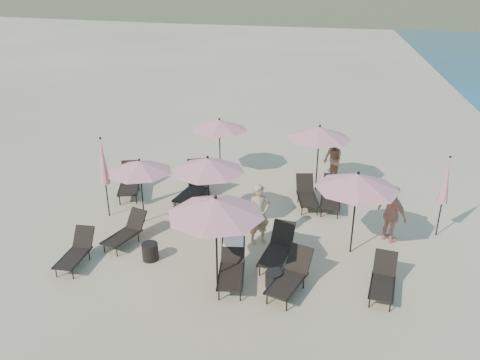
% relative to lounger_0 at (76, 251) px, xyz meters
% --- Properties ---
extents(ground, '(800.00, 800.00, 0.00)m').
position_rel_lounger_0_xyz_m(ground, '(4.91, 0.56, -0.39)').
color(ground, '#D6BA8C').
rests_on(ground, ground).
extents(lounger_0, '(0.60, 1.48, 0.84)m').
position_rel_lounger_0_xyz_m(lounger_0, '(0.00, 0.00, 0.00)').
color(lounger_0, black).
rests_on(lounger_0, ground).
extents(lounger_1, '(0.97, 1.59, 0.86)m').
position_rel_lounger_0_xyz_m(lounger_1, '(0.86, 1.29, 0.01)').
color(lounger_1, black).
rests_on(lounger_1, ground).
extents(lounger_2, '(0.86, 1.77, 1.06)m').
position_rel_lounger_0_xyz_m(lounger_2, '(4.26, 0.13, 0.11)').
color(lounger_2, black).
rests_on(lounger_2, ground).
extents(lounger_3, '(1.09, 1.73, 0.93)m').
position_rel_lounger_0_xyz_m(lounger_3, '(5.77, -0.04, 0.04)').
color(lounger_3, black).
rests_on(lounger_3, ground).
extents(lounger_4, '(0.87, 1.72, 0.95)m').
position_rel_lounger_0_xyz_m(lounger_4, '(5.29, 1.16, 0.05)').
color(lounger_4, black).
rests_on(lounger_4, ground).
extents(lounger_5, '(0.77, 1.54, 0.85)m').
position_rel_lounger_0_xyz_m(lounger_5, '(7.98, 0.34, 0.00)').
color(lounger_5, black).
rests_on(lounger_5, ground).
extents(lounger_6, '(1.21, 1.91, 1.03)m').
position_rel_lounger_0_xyz_m(lounger_6, '(-0.47, 4.53, 0.09)').
color(lounger_6, black).
rests_on(lounger_6, ground).
extents(lounger_7, '(0.97, 1.91, 1.05)m').
position_rel_lounger_0_xyz_m(lounger_7, '(1.96, 4.40, 0.10)').
color(lounger_7, black).
rests_on(lounger_7, ground).
extents(lounger_8, '(1.28, 1.97, 1.06)m').
position_rel_lounger_0_xyz_m(lounger_8, '(1.91, 5.09, 0.10)').
color(lounger_8, black).
rests_on(lounger_8, ground).
extents(lounger_9, '(0.94, 1.68, 0.91)m').
position_rel_lounger_0_xyz_m(lounger_9, '(5.80, 4.89, 0.03)').
color(lounger_9, black).
rests_on(lounger_9, ground).
extents(lounger_10, '(0.67, 1.69, 0.96)m').
position_rel_lounger_0_xyz_m(lounger_10, '(6.61, 4.89, 0.06)').
color(lounger_10, black).
rests_on(lounger_10, ground).
extents(umbrella_open_0, '(1.99, 1.99, 2.14)m').
position_rel_lounger_0_xyz_m(umbrella_open_0, '(0.83, 2.65, 1.50)').
color(umbrella_open_0, black).
rests_on(umbrella_open_0, ground).
extents(umbrella_open_1, '(2.21, 2.21, 2.38)m').
position_rel_lounger_0_xyz_m(umbrella_open_1, '(2.97, 2.69, 1.71)').
color(umbrella_open_1, black).
rests_on(umbrella_open_1, ground).
extents(umbrella_open_2, '(2.28, 2.28, 2.46)m').
position_rel_lounger_0_xyz_m(umbrella_open_2, '(7.25, 2.12, 1.78)').
color(umbrella_open_2, black).
rests_on(umbrella_open_2, ground).
extents(umbrella_open_3, '(2.16, 2.16, 2.33)m').
position_rel_lounger_0_xyz_m(umbrella_open_3, '(2.25, 6.98, 1.66)').
color(umbrella_open_3, black).
rests_on(umbrella_open_3, ground).
extents(umbrella_open_4, '(2.29, 2.29, 2.47)m').
position_rel_lounger_0_xyz_m(umbrella_open_4, '(6.04, 6.33, 1.79)').
color(umbrella_open_4, black).
rests_on(umbrella_open_4, ground).
extents(umbrella_open_5, '(2.34, 2.34, 2.52)m').
position_rel_lounger_0_xyz_m(umbrella_open_5, '(3.96, -0.23, 1.83)').
color(umbrella_open_5, black).
rests_on(umbrella_open_5, ground).
extents(umbrella_closed_0, '(0.30, 0.30, 2.55)m').
position_rel_lounger_0_xyz_m(umbrella_closed_0, '(9.80, 3.62, 1.38)').
color(umbrella_closed_0, black).
rests_on(umbrella_closed_0, ground).
extents(umbrella_closed_1, '(0.31, 0.31, 2.69)m').
position_rel_lounger_0_xyz_m(umbrella_closed_1, '(-0.46, 2.81, 1.48)').
color(umbrella_closed_1, black).
rests_on(umbrella_closed_1, ground).
extents(side_table_0, '(0.45, 0.45, 0.49)m').
position_rel_lounger_0_xyz_m(side_table_0, '(1.86, 0.60, -0.15)').
color(side_table_0, black).
rests_on(side_table_0, ground).
extents(side_table_1, '(0.43, 0.43, 0.42)m').
position_rel_lounger_0_xyz_m(side_table_1, '(5.34, 0.06, -0.19)').
color(side_table_1, black).
rests_on(side_table_1, ground).
extents(beachgoer_a, '(0.80, 0.75, 1.84)m').
position_rel_lounger_0_xyz_m(beachgoer_a, '(4.62, 2.12, 0.53)').
color(beachgoer_a, tan).
rests_on(beachgoer_a, ground).
extents(beachgoer_b, '(0.96, 1.02, 1.67)m').
position_rel_lounger_0_xyz_m(beachgoer_b, '(6.58, 7.32, 0.44)').
color(beachgoer_b, '#AC7558').
rests_on(beachgoer_b, ground).
extents(beachgoer_c, '(1.01, 1.05, 1.76)m').
position_rel_lounger_0_xyz_m(beachgoer_c, '(8.36, 2.98, 0.48)').
color(beachgoer_c, tan).
rests_on(beachgoer_c, ground).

